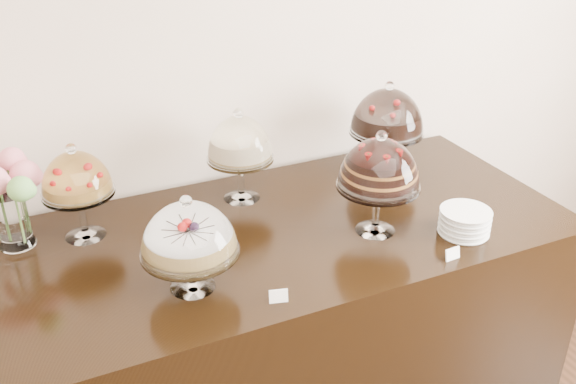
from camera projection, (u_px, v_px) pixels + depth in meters
name	position (u px, v px, depth m)	size (l,w,h in m)	color
wall_back	(238.00, 36.00, 2.61)	(5.00, 0.04, 3.00)	beige
display_counter	(283.00, 322.00, 2.64)	(2.20, 1.00, 0.90)	black
cake_stand_sugar_sponge	(189.00, 234.00, 2.01)	(0.32, 0.32, 0.34)	white
cake_stand_choco_layer	(379.00, 167.00, 2.30)	(0.31, 0.31, 0.40)	white
cake_stand_cheesecake	(240.00, 143.00, 2.53)	(0.27, 0.27, 0.39)	white
cake_stand_dark_choco	(387.00, 115.00, 2.75)	(0.33, 0.33, 0.41)	white
cake_stand_fruit_tart	(76.00, 179.00, 2.28)	(0.26, 0.26, 0.37)	white
flower_vase	(6.00, 190.00, 2.22)	(0.26, 0.34, 0.35)	white
plate_stack	(465.00, 222.00, 2.38)	(0.18, 0.18, 0.09)	white
price_card_left	(279.00, 296.00, 2.02)	(0.06, 0.01, 0.04)	white
price_card_right	(453.00, 254.00, 2.23)	(0.06, 0.01, 0.04)	white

